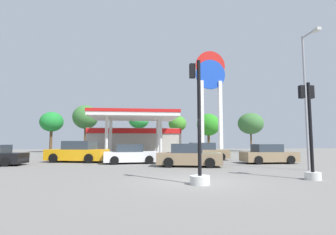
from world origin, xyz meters
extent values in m
plane|color=slate|center=(0.00, 0.00, 0.00)|extent=(90.00, 90.00, 0.00)
cube|color=#ADA89E|center=(-2.69, 23.92, 1.62)|extent=(11.42, 6.19, 3.23)
cube|color=red|center=(-2.69, 20.77, 2.88)|extent=(11.42, 0.12, 0.60)
cube|color=white|center=(-2.69, 17.11, 4.22)|extent=(8.83, 6.82, 0.35)
cube|color=red|center=(-2.69, 17.11, 4.55)|extent=(8.93, 6.92, 0.30)
cylinder|color=silver|center=(-5.34, 15.24, 2.02)|extent=(0.32, 0.32, 4.05)
cylinder|color=silver|center=(-0.04, 15.24, 2.02)|extent=(0.32, 0.32, 4.05)
cylinder|color=silver|center=(-5.34, 18.99, 2.02)|extent=(0.32, 0.32, 4.05)
cylinder|color=silver|center=(-0.04, 18.99, 2.02)|extent=(0.32, 0.32, 4.05)
cube|color=#4C4C51|center=(-2.69, 17.11, 0.55)|extent=(0.90, 0.60, 1.10)
cube|color=white|center=(5.08, 18.66, 4.37)|extent=(0.40, 0.56, 8.73)
cube|color=white|center=(7.31, 18.66, 4.37)|extent=(0.40, 0.56, 8.73)
cylinder|color=blue|center=(6.19, 18.66, 9.53)|extent=(3.54, 0.22, 3.54)
cylinder|color=red|center=(6.19, 18.68, 10.59)|extent=(3.54, 0.22, 3.54)
cube|color=white|center=(6.19, 18.72, 10.06)|extent=(3.26, 0.08, 0.64)
cylinder|color=black|center=(-1.65, 9.79, 0.30)|extent=(0.62, 0.27, 0.60)
cylinder|color=black|center=(-1.47, 8.19, 0.30)|extent=(0.62, 0.27, 0.60)
cylinder|color=black|center=(-4.07, 9.51, 0.30)|extent=(0.62, 0.27, 0.60)
cylinder|color=black|center=(-3.89, 7.91, 0.30)|extent=(0.62, 0.27, 0.60)
cube|color=silver|center=(-2.77, 8.85, 0.50)|extent=(4.09, 2.08, 0.71)
cube|color=#2D3842|center=(-2.91, 8.84, 1.11)|extent=(2.03, 1.66, 0.60)
cube|color=black|center=(-0.85, 9.07, 0.39)|extent=(0.29, 1.57, 0.22)
cylinder|color=black|center=(8.56, 8.57, 0.30)|extent=(0.60, 0.21, 0.60)
cylinder|color=black|center=(8.58, 6.96, 0.30)|extent=(0.60, 0.21, 0.60)
cylinder|color=black|center=(6.13, 8.55, 0.30)|extent=(0.60, 0.21, 0.60)
cylinder|color=black|center=(6.14, 6.94, 0.30)|extent=(0.60, 0.21, 0.60)
cube|color=#8C7556|center=(7.35, 7.75, 0.50)|extent=(3.95, 1.68, 0.71)
cube|color=#2D3842|center=(7.21, 7.75, 1.11)|extent=(1.88, 1.48, 0.60)
cube|color=black|center=(9.28, 7.77, 0.39)|extent=(0.13, 1.57, 0.22)
cylinder|color=black|center=(4.70, 12.54, 0.32)|extent=(0.64, 0.24, 0.64)
cylinder|color=black|center=(4.76, 10.83, 0.32)|extent=(0.64, 0.24, 0.64)
cylinder|color=black|center=(2.12, 12.45, 0.32)|extent=(0.64, 0.24, 0.64)
cylinder|color=black|center=(2.18, 10.74, 0.32)|extent=(0.64, 0.24, 0.64)
cube|color=#8C7556|center=(3.44, 11.64, 0.53)|extent=(4.23, 1.89, 0.76)
cube|color=#2D3842|center=(3.29, 11.63, 1.18)|extent=(2.04, 1.62, 0.64)
cube|color=black|center=(5.49, 11.71, 0.42)|extent=(0.18, 1.67, 0.24)
cylinder|color=black|center=(-10.64, 8.99, 0.29)|extent=(0.60, 0.24, 0.59)
cylinder|color=black|center=(-10.75, 7.41, 0.29)|extent=(0.60, 0.24, 0.59)
cube|color=black|center=(-10.00, 8.16, 0.39)|extent=(0.21, 1.54, 0.22)
cylinder|color=black|center=(2.46, 6.62, 0.31)|extent=(0.66, 0.35, 0.62)
cylinder|color=black|center=(2.09, 4.99, 0.31)|extent=(0.66, 0.35, 0.62)
cylinder|color=black|center=(-0.01, 7.19, 0.31)|extent=(0.66, 0.35, 0.62)
cylinder|color=black|center=(-0.39, 5.55, 0.31)|extent=(0.66, 0.35, 0.62)
cube|color=#8C7556|center=(1.04, 6.09, 0.52)|extent=(4.37, 2.59, 0.74)
cube|color=#2D3842|center=(0.89, 6.12, 1.16)|extent=(2.24, 1.92, 0.62)
cube|color=black|center=(2.99, 5.64, 0.41)|extent=(0.48, 1.62, 0.23)
cylinder|color=black|center=(-8.63, 10.11, 0.35)|extent=(0.74, 0.41, 0.70)
cylinder|color=black|center=(-8.14, 11.93, 0.35)|extent=(0.74, 0.41, 0.70)
cylinder|color=black|center=(-5.88, 9.37, 0.35)|extent=(0.74, 0.41, 0.70)
cylinder|color=black|center=(-5.39, 11.19, 0.35)|extent=(0.74, 0.41, 0.70)
cube|color=orange|center=(-7.01, 10.65, 0.58)|extent=(4.93, 3.05, 0.83)
cube|color=#2D3842|center=(-6.85, 10.61, 1.30)|extent=(2.55, 2.21, 0.70)
cube|color=black|center=(-9.18, 11.23, 0.46)|extent=(0.60, 1.80, 0.26)
cylinder|color=silver|center=(5.09, -0.16, 0.16)|extent=(0.64, 0.64, 0.32)
cylinder|color=black|center=(5.09, -0.16, 2.25)|extent=(0.14, 0.14, 3.86)
cube|color=black|center=(4.87, 0.00, 3.80)|extent=(0.21, 0.20, 0.57)
sphere|color=red|center=(4.87, 0.13, 3.98)|extent=(0.15, 0.15, 0.15)
sphere|color=#D89E0C|center=(4.87, 0.13, 3.80)|extent=(0.15, 0.15, 0.15)
sphere|color=green|center=(4.87, 0.13, 3.62)|extent=(0.15, 0.15, 0.15)
cube|color=black|center=(5.31, 0.00, 3.80)|extent=(0.21, 0.20, 0.57)
sphere|color=red|center=(5.31, 0.13, 3.98)|extent=(0.15, 0.15, 0.15)
sphere|color=#D89E0C|center=(5.31, 0.13, 3.80)|extent=(0.15, 0.15, 0.15)
sphere|color=green|center=(5.31, 0.13, 3.62)|extent=(0.15, 0.15, 0.15)
cylinder|color=silver|center=(0.05, -0.78, 0.17)|extent=(0.75, 0.75, 0.33)
cylinder|color=black|center=(0.05, -0.78, 2.56)|extent=(0.14, 0.14, 4.46)
cube|color=black|center=(-0.17, -0.62, 4.41)|extent=(0.21, 0.20, 0.57)
sphere|color=red|center=(-0.17, -0.50, 4.59)|extent=(0.15, 0.15, 0.15)
sphere|color=#D89E0C|center=(-0.17, -0.50, 4.41)|extent=(0.15, 0.15, 0.15)
sphere|color=green|center=(-0.17, -0.50, 4.23)|extent=(0.15, 0.15, 0.15)
cylinder|color=brown|center=(-15.08, 29.37, 1.63)|extent=(0.40, 0.40, 3.25)
ellipsoid|color=#1F8130|center=(-15.08, 29.37, 4.51)|extent=(3.35, 3.35, 2.92)
cylinder|color=brown|center=(-10.16, 29.16, 1.92)|extent=(0.27, 0.27, 3.85)
ellipsoid|color=#397134|center=(-10.16, 29.16, 5.26)|extent=(3.78, 3.78, 3.56)
cylinder|color=brown|center=(-2.19, 28.80, 1.85)|extent=(0.25, 0.25, 3.71)
ellipsoid|color=green|center=(-2.19, 28.80, 4.87)|extent=(3.10, 3.10, 2.59)
cylinder|color=brown|center=(3.91, 29.68, 1.68)|extent=(0.33, 0.33, 3.35)
ellipsoid|color=#428C2B|center=(3.91, 29.68, 4.41)|extent=(2.80, 2.80, 2.51)
cylinder|color=brown|center=(8.63, 28.53, 1.43)|extent=(0.38, 0.38, 2.86)
ellipsoid|color=#2C8C23|center=(8.63, 28.53, 4.20)|extent=(3.59, 3.59, 3.43)
cylinder|color=brown|center=(15.83, 29.16, 1.48)|extent=(0.26, 0.26, 2.96)
ellipsoid|color=#3B6E37|center=(15.83, 29.16, 4.49)|extent=(4.07, 4.07, 3.44)
cylinder|color=gray|center=(7.25, 3.14, 3.89)|extent=(0.12, 0.12, 7.78)
cylinder|color=gray|center=(7.25, 2.54, 7.68)|extent=(0.09, 1.20, 0.09)
cube|color=beige|center=(7.25, 1.94, 7.63)|extent=(0.24, 0.44, 0.16)
camera|label=1|loc=(-2.28, -10.38, 1.63)|focal=27.41mm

